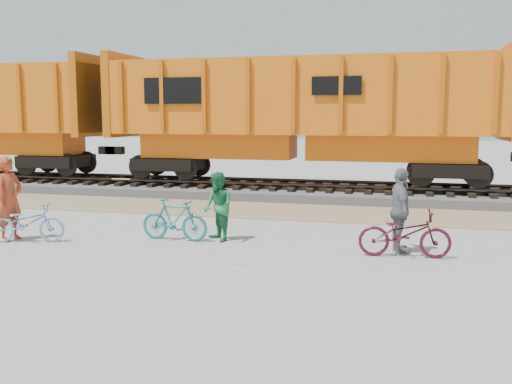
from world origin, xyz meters
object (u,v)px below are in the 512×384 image
bicycle_blue (27,223)px  person_solo (9,198)px  bicycle_teal (174,220)px  bicycle_maroon (405,234)px  person_man (218,207)px  person_woman (400,210)px  hopper_car_center (301,112)px

bicycle_blue → person_solo: (-0.50, 0.10, 0.53)m
bicycle_teal → bicycle_maroon: size_ratio=0.88×
person_man → person_solo: bearing=-120.5°
bicycle_blue → person_solo: size_ratio=0.88×
bicycle_maroon → person_man: bearing=78.2°
person_solo → person_man: (4.71, 1.11, -0.18)m
bicycle_maroon → person_solo: person_solo is taller
bicycle_maroon → person_man: size_ratio=1.16×
bicycle_maroon → person_woman: person_woman is taller
bicycle_blue → bicycle_teal: (3.21, 1.01, 0.04)m
person_man → hopper_car_center: bearing=132.1°
person_solo → person_man: bearing=-70.0°
bicycle_blue → person_man: person_man is taller
bicycle_blue → bicycle_teal: 3.36m
bicycle_maroon → hopper_car_center: bearing=18.6°
bicycle_blue → bicycle_teal: size_ratio=1.06×
bicycle_teal → person_man: (1.00, 0.20, 0.31)m
hopper_car_center → person_woman: size_ratio=7.78×
bicycle_teal → hopper_car_center: bearing=-8.8°
hopper_car_center → person_solo: 10.61m
person_solo → person_woman: (8.78, 0.99, -0.08)m
person_man → person_woman: (4.07, -0.12, 0.10)m
bicycle_blue → bicycle_teal: bearing=-88.4°
bicycle_maroon → person_man: 4.21m
bicycle_teal → bicycle_maroon: bicycle_teal is taller
person_man → person_woman: bearing=44.5°
hopper_car_center → bicycle_blue: size_ratio=8.16×
bicycle_teal → person_woman: size_ratio=0.90×
person_solo → person_woman: person_solo is taller
person_solo → hopper_car_center: bearing=-23.7°
bicycle_teal → person_solo: 3.85m
person_man → person_woman: person_woman is taller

